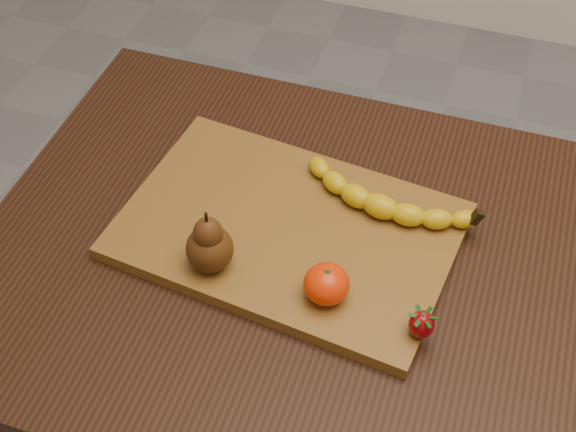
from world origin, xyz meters
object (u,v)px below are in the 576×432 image
(cutting_board, at_px, (288,231))
(pear, at_px, (209,240))
(mandarin, at_px, (326,284))
(table, at_px, (338,307))

(cutting_board, bearing_deg, pear, -121.57)
(cutting_board, height_order, mandarin, mandarin)
(pear, xyz_separation_m, mandarin, (0.16, -0.00, -0.02))
(pear, bearing_deg, cutting_board, 51.97)
(cutting_board, bearing_deg, mandarin, -43.28)
(cutting_board, xyz_separation_m, mandarin, (0.08, -0.10, 0.03))
(table, relative_size, pear, 10.27)
(cutting_board, distance_m, pear, 0.13)
(table, relative_size, mandarin, 17.03)
(pear, bearing_deg, table, 23.45)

